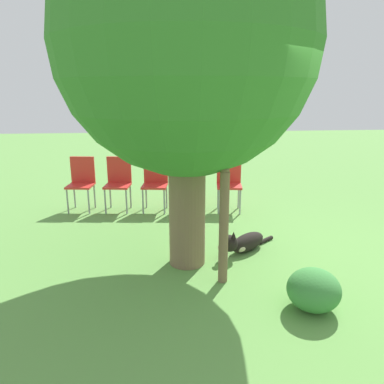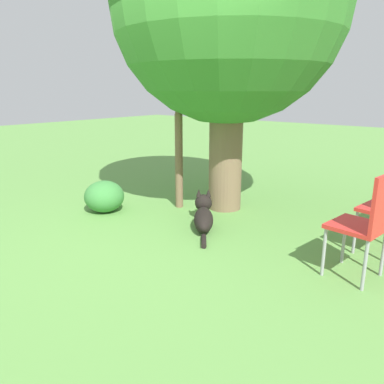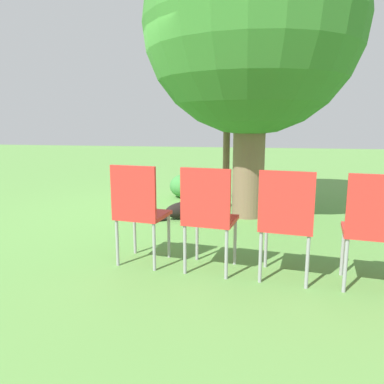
{
  "view_description": "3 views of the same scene",
  "coord_description": "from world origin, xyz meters",
  "views": [
    {
      "loc": [
        -4.36,
        1.46,
        2.16
      ],
      "look_at": [
        0.02,
        1.04,
        0.94
      ],
      "focal_mm": 35.0,
      "sensor_mm": 36.0,
      "label": 1
    },
    {
      "loc": [
        2.87,
        -3.08,
        1.61
      ],
      "look_at": [
        0.23,
        0.13,
        0.47
      ],
      "focal_mm": 35.0,
      "sensor_mm": 36.0,
      "label": 2
    },
    {
      "loc": [
        5.39,
        1.28,
        1.35
      ],
      "look_at": [
        0.34,
        0.34,
        0.39
      ],
      "focal_mm": 35.0,
      "sensor_mm": 36.0,
      "label": 3
    }
  ],
  "objects": [
    {
      "name": "oak_tree",
      "position": [
        0.02,
        1.1,
        2.61
      ],
      "size": [
        2.94,
        2.94,
        4.1
      ],
      "color": "#7A6047",
      "rests_on": "ground_plane"
    },
    {
      "name": "fence_post",
      "position": [
        -0.5,
        0.74,
        0.69
      ],
      "size": [
        0.11,
        0.11,
        1.36
      ],
      "color": "brown",
      "rests_on": "ground_plane"
    },
    {
      "name": "low_shrub",
      "position": [
        -1.15,
        -0.07,
        0.21
      ],
      "size": [
        0.53,
        0.53,
        0.43
      ],
      "color": "#3D843D",
      "rests_on": "ground_plane"
    },
    {
      "name": "dog",
      "position": [
        0.25,
        0.33,
        0.14
      ],
      "size": [
        0.76,
        0.93,
        0.4
      ],
      "rotation": [
        0.0,
        0.0,
        2.23
      ],
      "color": "black",
      "rests_on": "ground_plane"
    },
    {
      "name": "red_chair_0",
      "position": [
        2.13,
        0.17,
        0.56
      ],
      "size": [
        0.48,
        0.49,
        0.97
      ],
      "rotation": [
        0.0,
        0.0,
        3.0
      ],
      "color": "red",
      "rests_on": "ground_plane"
    },
    {
      "name": "ground_plane",
      "position": [
        0.0,
        0.0,
        0.0
      ],
      "size": [
        30.0,
        30.0,
        0.0
      ],
      "primitive_type": "plane",
      "color": "#609947"
    }
  ]
}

